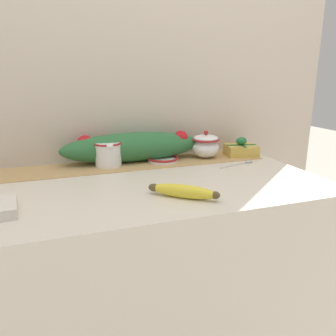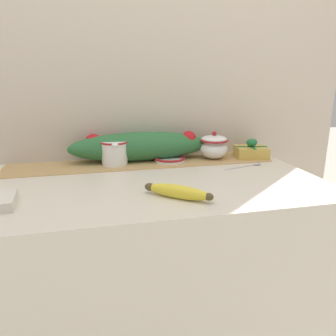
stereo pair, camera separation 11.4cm
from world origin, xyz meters
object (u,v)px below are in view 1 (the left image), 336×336
(small_dish, at_px, (163,159))
(gift_box, at_px, (241,149))
(banana, at_px, (183,191))
(sugar_bowl, at_px, (206,145))
(cream_pitcher, at_px, (108,153))
(spoon, at_px, (246,162))

(small_dish, bearing_deg, gift_box, -0.77)
(banana, bearing_deg, small_dish, 79.81)
(banana, bearing_deg, sugar_bowl, 57.07)
(banana, bearing_deg, cream_pitcher, 110.00)
(cream_pitcher, relative_size, gift_box, 0.82)
(banana, bearing_deg, spoon, 35.61)
(small_dish, bearing_deg, cream_pitcher, 178.21)
(spoon, xyz_separation_m, gift_box, (0.05, 0.13, 0.03))
(small_dish, bearing_deg, spoon, -22.20)
(cream_pitcher, relative_size, sugar_bowl, 1.06)
(cream_pitcher, relative_size, banana, 0.67)
(sugar_bowl, relative_size, banana, 0.64)
(spoon, bearing_deg, banana, -159.31)
(cream_pitcher, distance_m, gift_box, 0.62)
(spoon, height_order, gift_box, gift_box)
(small_dish, distance_m, gift_box, 0.38)
(cream_pitcher, bearing_deg, banana, -70.00)
(cream_pitcher, height_order, banana, cream_pitcher)
(gift_box, bearing_deg, cream_pitcher, 178.84)
(banana, distance_m, spoon, 0.50)
(gift_box, bearing_deg, small_dish, 179.23)
(sugar_bowl, relative_size, spoon, 0.67)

